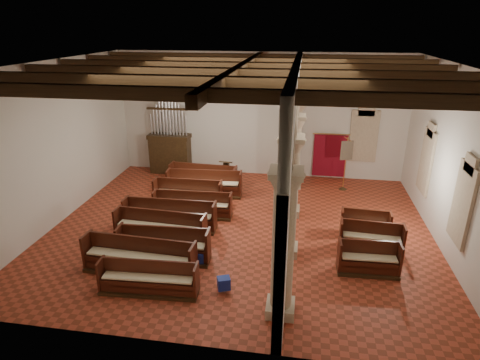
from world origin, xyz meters
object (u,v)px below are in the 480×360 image
object	(u,v)px
lectern	(226,175)
aisle_pew_0	(368,262)
processional_banner	(344,173)
pipe_organ	(170,147)
nave_pew_0	(149,283)

from	to	relation	value
lectern	aisle_pew_0	distance (m)	8.41
processional_banner	aisle_pew_0	world-z (taller)	processional_banner
pipe_organ	aisle_pew_0	bearing A→B (deg)	-41.06
pipe_organ	lectern	distance (m)	3.61
processional_banner	nave_pew_0	bearing A→B (deg)	-142.91
nave_pew_0	aisle_pew_0	distance (m)	6.62
pipe_organ	processional_banner	size ratio (longest dim) A/B	1.74
processional_banner	nave_pew_0	size ratio (longest dim) A/B	0.88
lectern	aisle_pew_0	world-z (taller)	lectern
lectern	processional_banner	bearing A→B (deg)	10.22
processional_banner	nave_pew_0	distance (m)	10.66
pipe_organ	aisle_pew_0	world-z (taller)	pipe_organ
processional_banner	aisle_pew_0	bearing A→B (deg)	-106.12
processional_banner	lectern	bearing A→B (deg)	167.20
pipe_organ	lectern	world-z (taller)	pipe_organ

